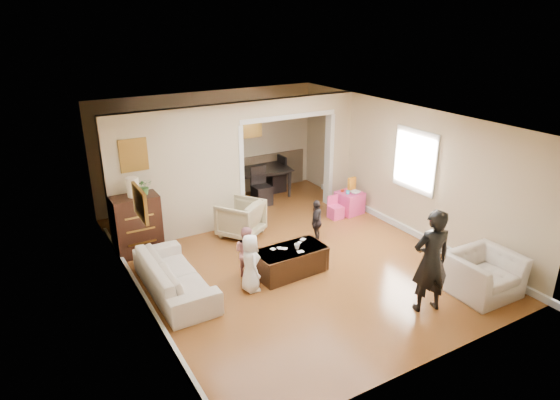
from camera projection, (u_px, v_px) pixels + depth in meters
floor at (285, 255)px, 9.11m from camera, size 7.00×7.00×0.00m
partition_left at (178, 175)px, 9.45m from camera, size 2.75×0.18×2.60m
partition_right at (337, 149)px, 11.25m from camera, size 0.55×0.18×2.60m
partition_header at (287, 106)px, 10.20m from camera, size 2.22×0.18×0.35m
window_pane at (416, 161)px, 9.51m from camera, size 0.03×0.95×1.10m
framed_art_partition at (134, 155)px, 8.78m from camera, size 0.45×0.03×0.55m
framed_art_sofa_wall at (140, 203)px, 6.71m from camera, size 0.03×0.55×0.40m
framed_art_alcove at (252, 125)px, 11.79m from camera, size 0.45×0.03×0.55m
sofa at (175, 275)px, 7.83m from camera, size 0.82×2.07×0.60m
armchair_back at (241, 218)px, 9.82m from camera, size 1.11×1.12×0.74m
armchair_front at (483, 274)px, 7.78m from camera, size 1.07×0.94×0.68m
dresser at (137, 225)px, 9.00m from camera, size 0.84×0.47×1.15m
table_lamp at (133, 187)px, 8.73m from camera, size 0.22×0.22×0.36m
potted_plant at (144, 187)px, 8.83m from camera, size 0.28×0.24×0.31m
coffee_table at (290, 261)px, 8.43m from camera, size 1.26×0.69×0.46m
coffee_cup at (297, 246)px, 8.34m from camera, size 0.10×0.10×0.09m
play_table at (349, 202)px, 10.97m from camera, size 0.57×0.57×0.49m
cereal_box at (352, 184)px, 10.97m from camera, size 0.21×0.10×0.30m
cyan_cup at (348, 192)px, 10.78m from camera, size 0.08×0.08×0.08m
toy_block at (342, 191)px, 10.91m from camera, size 0.10×0.09×0.05m
play_bowl at (355, 192)px, 10.80m from camera, size 0.25×0.25×0.05m
dining_table at (249, 183)px, 11.94m from camera, size 2.13×1.40×0.70m
adult_person at (431, 261)px, 7.18m from camera, size 0.68×0.53×1.65m
child_kneel_a at (250, 263)px, 7.81m from camera, size 0.37×0.51×0.98m
child_kneel_b at (246, 252)px, 8.26m from camera, size 0.49×0.55×0.91m
child_toddler at (317, 222)px, 9.44m from camera, size 0.54×0.53×0.91m
craft_papers at (291, 247)px, 8.42m from camera, size 0.76×0.49×0.00m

